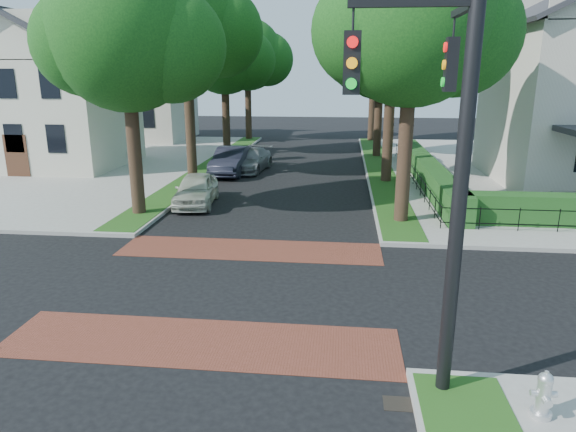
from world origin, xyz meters
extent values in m
plane|color=black|center=(0.00, 0.00, 0.00)|extent=(120.00, 120.00, 0.00)
cube|color=gray|center=(-19.50, 19.00, 0.07)|extent=(30.00, 30.00, 0.15)
cube|color=brown|center=(0.00, 3.20, 0.01)|extent=(9.00, 2.20, 0.01)
cube|color=brown|center=(0.00, -3.20, 0.01)|extent=(9.00, 2.20, 0.01)
cube|color=black|center=(4.30, -5.00, 0.01)|extent=(0.65, 0.45, 0.01)
cube|color=#294B15|center=(5.40, 19.10, 0.16)|extent=(1.60, 29.80, 0.02)
cube|color=#294B15|center=(-5.40, 19.10, 0.16)|extent=(1.60, 29.80, 0.02)
cylinder|color=black|center=(5.50, 7.00, 3.83)|extent=(0.56, 0.56, 7.35)
sphere|color=#103D12|center=(5.50, 7.00, 7.71)|extent=(6.20, 6.20, 6.20)
sphere|color=#103D12|center=(7.21, 7.30, 7.31)|extent=(4.65, 4.65, 4.65)
sphere|color=#103D12|center=(3.95, 6.80, 7.41)|extent=(4.34, 4.34, 4.34)
sphere|color=#103D12|center=(5.60, 8.55, 8.21)|extent=(4.03, 4.03, 4.03)
cylinder|color=black|center=(5.50, 15.00, 4.00)|extent=(0.56, 0.56, 7.70)
sphere|color=#103D12|center=(5.50, 15.00, 8.07)|extent=(6.60, 6.60, 6.60)
sphere|color=#103D12|center=(7.31, 15.30, 7.67)|extent=(4.95, 4.95, 4.95)
sphere|color=#103D12|center=(3.85, 14.80, 7.77)|extent=(4.62, 4.62, 4.62)
sphere|color=#103D12|center=(5.60, 16.65, 8.57)|extent=(4.29, 4.29, 4.29)
cylinder|color=black|center=(5.50, 24.00, 3.47)|extent=(0.56, 0.56, 6.65)
sphere|color=#103D12|center=(5.50, 24.00, 6.99)|extent=(5.80, 5.80, 5.80)
sphere|color=#103D12|center=(7.09, 24.30, 6.59)|extent=(4.35, 4.35, 4.35)
sphere|color=#103D12|center=(4.05, 23.80, 6.69)|extent=(4.06, 4.06, 4.06)
sphere|color=#103D12|center=(5.60, 25.45, 7.49)|extent=(3.77, 3.77, 3.77)
cylinder|color=black|center=(5.50, 33.00, 3.65)|extent=(0.56, 0.56, 7.00)
sphere|color=#103D12|center=(5.50, 33.00, 7.35)|extent=(6.00, 6.00, 6.00)
sphere|color=#103D12|center=(7.15, 33.30, 6.95)|extent=(4.50, 4.50, 4.50)
sphere|color=#103D12|center=(4.00, 32.80, 7.05)|extent=(4.20, 4.20, 4.20)
sphere|color=#103D12|center=(5.60, 34.50, 7.85)|extent=(3.90, 3.90, 3.90)
cylinder|color=black|center=(-5.50, 7.00, 3.65)|extent=(0.56, 0.56, 7.00)
sphere|color=#103D12|center=(-5.50, 7.00, 7.35)|extent=(6.00, 6.00, 6.00)
sphere|color=#103D12|center=(-3.85, 7.30, 6.95)|extent=(4.50, 4.50, 4.50)
sphere|color=#103D12|center=(-7.00, 6.80, 7.05)|extent=(4.20, 4.20, 4.20)
sphere|color=#103D12|center=(-5.40, 8.50, 7.85)|extent=(3.90, 3.90, 3.90)
cylinder|color=black|center=(-5.50, 15.00, 4.17)|extent=(0.56, 0.56, 8.05)
sphere|color=#103D12|center=(-5.50, 15.00, 8.43)|extent=(6.40, 6.40, 6.40)
sphere|color=#103D12|center=(-3.74, 15.30, 8.03)|extent=(4.80, 4.80, 4.80)
sphere|color=#103D12|center=(-7.10, 14.80, 8.13)|extent=(4.48, 4.48, 4.48)
sphere|color=#103D12|center=(-5.40, 16.60, 8.93)|extent=(4.16, 4.16, 4.16)
cylinder|color=black|center=(-5.50, 24.00, 3.58)|extent=(0.56, 0.56, 6.86)
sphere|color=#103D12|center=(-5.50, 24.00, 7.21)|extent=(5.60, 5.60, 5.60)
sphere|color=#103D12|center=(-3.96, 24.30, 6.81)|extent=(4.20, 4.20, 4.20)
sphere|color=#103D12|center=(-6.90, 23.80, 6.91)|extent=(3.92, 3.92, 3.92)
sphere|color=#103D12|center=(-5.40, 25.40, 7.71)|extent=(3.64, 3.64, 3.64)
cylinder|color=black|center=(-5.50, 33.00, 3.72)|extent=(0.56, 0.56, 7.14)
sphere|color=#103D12|center=(-5.50, 33.00, 7.49)|extent=(6.20, 6.20, 6.20)
sphere|color=#103D12|center=(-3.79, 33.30, 7.09)|extent=(4.65, 4.65, 4.65)
sphere|color=#103D12|center=(-7.05, 32.80, 7.19)|extent=(4.34, 4.34, 4.34)
sphere|color=#103D12|center=(-5.40, 34.55, 7.99)|extent=(4.03, 4.03, 4.03)
cube|color=#204718|center=(7.70, 15.00, 0.75)|extent=(1.00, 18.00, 1.20)
cube|color=beige|center=(-15.50, 18.00, 3.40)|extent=(9.00, 8.00, 6.50)
cube|color=brown|center=(-12.80, 16.40, 8.47)|extent=(0.80, 0.80, 3.64)
cube|color=beige|center=(-15.50, 32.00, 3.40)|extent=(9.00, 8.00, 6.50)
cube|color=brown|center=(-12.80, 30.40, 8.47)|extent=(0.80, 0.80, 3.64)
cylinder|color=black|center=(5.10, -4.60, 4.15)|extent=(0.26, 0.26, 8.00)
cube|color=black|center=(4.10, -4.60, 6.95)|extent=(2.00, 0.12, 0.12)
cube|color=black|center=(5.10, -3.70, 6.95)|extent=(0.12, 1.80, 0.12)
cube|color=black|center=(3.20, -4.60, 6.05)|extent=(0.28, 0.22, 1.00)
cylinder|color=red|center=(3.20, -4.73, 6.37)|extent=(0.18, 0.05, 0.18)
cylinder|color=orange|center=(3.20, -4.73, 6.05)|extent=(0.18, 0.05, 0.18)
cylinder|color=#0CB226|center=(3.20, -4.73, 5.73)|extent=(0.18, 0.05, 0.18)
cube|color=black|center=(5.10, -2.90, 6.05)|extent=(0.22, 0.28, 1.00)
cylinder|color=red|center=(4.97, -2.90, 6.37)|extent=(0.05, 0.18, 0.18)
cylinder|color=orange|center=(4.97, -2.90, 6.05)|extent=(0.05, 0.18, 0.18)
cylinder|color=#0CB226|center=(4.97, -2.90, 5.73)|extent=(0.05, 0.18, 0.18)
imported|color=beige|center=(-3.60, 9.16, 0.73)|extent=(2.17, 4.42, 1.45)
imported|color=black|center=(-3.60, 16.75, 0.81)|extent=(1.81, 4.97, 1.63)
imported|color=slate|center=(-2.63, 17.97, 0.68)|extent=(2.46, 4.90, 1.37)
cylinder|color=silver|center=(6.64, -5.29, 0.20)|extent=(0.48, 0.48, 0.10)
cylinder|color=silver|center=(6.64, -5.29, 0.55)|extent=(0.32, 0.32, 0.60)
sphere|color=silver|center=(6.64, -5.29, 0.87)|extent=(0.26, 0.26, 0.26)
cylinder|color=silver|center=(6.64, -5.29, 0.99)|extent=(0.09, 0.09, 0.08)
cylinder|color=silver|center=(6.80, -5.29, 0.60)|extent=(0.15, 0.15, 0.11)
cylinder|color=silver|center=(6.48, -5.29, 0.60)|extent=(0.15, 0.15, 0.11)
cylinder|color=silver|center=(6.64, -5.46, 0.55)|extent=(0.19, 0.19, 0.15)
camera|label=1|loc=(3.10, -13.36, 5.89)|focal=32.00mm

